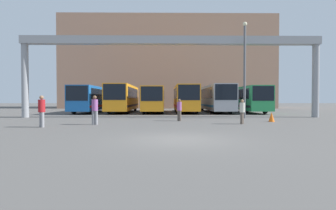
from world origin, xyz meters
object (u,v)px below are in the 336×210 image
(bus_slot_3, at_px, (185,97))
(pedestrian_near_right, at_px, (95,109))
(pedestrian_mid_left, at_px, (242,111))
(pedestrian_mid_right, at_px, (179,109))
(bus_slot_5, at_px, (248,98))
(traffic_cone, at_px, (272,117))
(bus_slot_0, at_px, (91,98))
(lamp_post, at_px, (245,66))
(bus_slot_4, at_px, (215,97))
(bus_slot_2, at_px, (154,98))
(pedestrian_near_left, at_px, (42,110))
(bus_slot_1, at_px, (123,97))

(bus_slot_3, xyz_separation_m, pedestrian_near_right, (-7.00, -15.32, -0.88))
(pedestrian_mid_left, relative_size, pedestrian_mid_right, 0.98)
(bus_slot_5, xyz_separation_m, traffic_cone, (-2.48, -13.34, -1.44))
(bus_slot_0, bearing_deg, lamp_post, -31.69)
(bus_slot_4, bearing_deg, lamp_post, -87.56)
(bus_slot_0, relative_size, traffic_cone, 14.57)
(bus_slot_2, relative_size, traffic_cone, 16.12)
(lamp_post, bearing_deg, pedestrian_mid_left, -108.46)
(bus_slot_5, height_order, pedestrian_near_left, bus_slot_5)
(bus_slot_2, relative_size, pedestrian_near_right, 6.08)
(lamp_post, bearing_deg, bus_slot_1, 138.75)
(bus_slot_3, relative_size, bus_slot_4, 0.84)
(traffic_cone, bearing_deg, bus_slot_5, 79.48)
(bus_slot_4, distance_m, lamp_post, 11.15)
(bus_slot_4, distance_m, pedestrian_near_left, 22.42)
(bus_slot_0, xyz_separation_m, traffic_cone, (16.79, -13.29, -1.45))
(bus_slot_2, relative_size, bus_slot_5, 1.10)
(pedestrian_near_left, relative_size, pedestrian_near_right, 0.99)
(pedestrian_mid_left, distance_m, pedestrian_near_right, 9.58)
(bus_slot_3, height_order, pedestrian_mid_left, bus_slot_3)
(bus_slot_0, distance_m, pedestrian_near_right, 15.99)
(traffic_cone, relative_size, lamp_post, 0.09)
(pedestrian_near_left, bearing_deg, pedestrian_mid_left, 52.17)
(pedestrian_near_left, xyz_separation_m, traffic_cone, (14.91, 3.53, -0.63))
(bus_slot_1, relative_size, bus_slot_2, 1.03)
(bus_slot_1, distance_m, traffic_cone, 19.15)
(bus_slot_3, xyz_separation_m, pedestrian_near_left, (-9.68, -16.84, -0.89))
(pedestrian_mid_left, height_order, traffic_cone, pedestrian_mid_left)
(pedestrian_near_left, bearing_deg, pedestrian_mid_right, 71.44)
(pedestrian_mid_right, height_order, pedestrian_near_right, pedestrian_near_right)
(traffic_cone, xyz_separation_m, lamp_post, (-0.92, 3.49, 4.11))
(pedestrian_near_right, relative_size, traffic_cone, 2.65)
(bus_slot_2, bearing_deg, bus_slot_3, -7.68)
(bus_slot_2, relative_size, bus_slot_4, 0.92)
(bus_slot_3, bearing_deg, bus_slot_5, 0.18)
(bus_slot_3, xyz_separation_m, pedestrian_mid_right, (-1.42, -12.52, -1.00))
(bus_slot_4, relative_size, lamp_post, 1.50)
(pedestrian_mid_left, relative_size, lamp_post, 0.20)
(traffic_cone, distance_m, lamp_post, 5.47)
(bus_slot_0, xyz_separation_m, pedestrian_near_left, (1.89, -16.82, -0.82))
(bus_slot_0, bearing_deg, pedestrian_mid_left, -46.72)
(pedestrian_mid_left, bearing_deg, lamp_post, -161.55)
(bus_slot_2, bearing_deg, pedestrian_mid_right, -79.41)
(bus_slot_1, relative_size, pedestrian_mid_left, 7.25)
(bus_slot_1, height_order, bus_slot_3, bus_slot_1)
(pedestrian_near_right, bearing_deg, bus_slot_0, 106.46)
(bus_slot_5, bearing_deg, bus_slot_4, 165.57)
(bus_slot_4, xyz_separation_m, pedestrian_near_right, (-10.85, -16.34, -0.91))
(bus_slot_0, distance_m, bus_slot_3, 11.56)
(bus_slot_4, relative_size, pedestrian_mid_left, 7.62)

